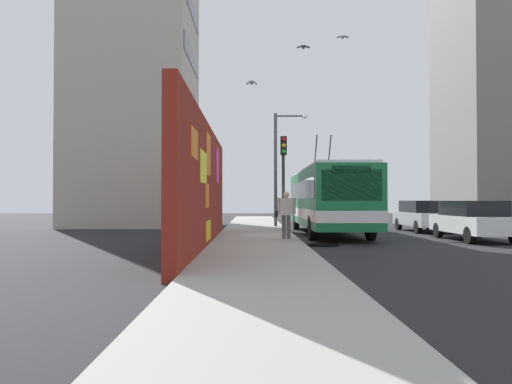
% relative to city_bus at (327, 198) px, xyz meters
% --- Properties ---
extents(ground_plane, '(80.00, 80.00, 0.00)m').
position_rel_city_bus_xyz_m(ground_plane, '(-2.78, 1.80, -1.72)').
color(ground_plane, '#232326').
extents(sidewalk_slab, '(48.00, 3.20, 0.15)m').
position_rel_city_bus_xyz_m(sidewalk_slab, '(-2.78, 3.40, -1.64)').
color(sidewalk_slab, '#9E9B93').
rests_on(sidewalk_slab, ground_plane).
extents(graffiti_wall, '(14.21, 0.32, 4.12)m').
position_rel_city_bus_xyz_m(graffiti_wall, '(-6.68, 5.15, 0.34)').
color(graffiti_wall, maroon).
rests_on(graffiti_wall, ground_plane).
extents(building_far_left, '(8.57, 7.12, 18.72)m').
position_rel_city_bus_xyz_m(building_far_left, '(8.19, 11.00, 7.64)').
color(building_far_left, '#B2A899').
rests_on(building_far_left, ground_plane).
extents(building_far_right, '(8.75, 7.11, 21.85)m').
position_rel_city_bus_xyz_m(building_far_right, '(14.19, -15.20, 9.21)').
color(building_far_right, gray).
rests_on(building_far_right, ground_plane).
extents(city_bus, '(11.32, 2.61, 4.85)m').
position_rel_city_bus_xyz_m(city_bus, '(0.00, 0.00, 0.00)').
color(city_bus, '#19723F').
rests_on(city_bus, ground_plane).
extents(parked_car_white, '(4.57, 1.89, 1.58)m').
position_rel_city_bus_xyz_m(parked_car_white, '(-3.78, -5.20, -0.88)').
color(parked_car_white, white).
rests_on(parked_car_white, ground_plane).
extents(parked_car_silver, '(4.65, 1.88, 1.58)m').
position_rel_city_bus_xyz_m(parked_car_silver, '(1.81, -5.20, -0.88)').
color(parked_car_silver, '#B7B7BC').
rests_on(parked_car_silver, ground_plane).
extents(pedestrian_at_curb, '(0.24, 0.78, 1.77)m').
position_rel_city_bus_xyz_m(pedestrian_at_curb, '(-4.51, 2.28, -0.52)').
color(pedestrian_at_curb, '#595960').
rests_on(pedestrian_at_curb, sidewalk_slab).
extents(traffic_light, '(0.49, 0.28, 4.36)m').
position_rel_city_bus_xyz_m(traffic_light, '(-1.03, 2.15, 1.35)').
color(traffic_light, '#2D382D').
rests_on(traffic_light, sidewalk_slab).
extents(street_lamp, '(0.44, 1.89, 6.33)m').
position_rel_city_bus_xyz_m(street_lamp, '(4.26, 2.03, 2.10)').
color(street_lamp, '#4C4C51').
rests_on(street_lamp, sidewalk_slab).
extents(flying_pigeons, '(8.18, 4.84, 2.30)m').
position_rel_city_bus_xyz_m(flying_pigeons, '(-2.61, 1.65, 6.63)').
color(flying_pigeons, '#47474C').
extents(curbside_puddle, '(1.42, 1.42, 0.00)m').
position_rel_city_bus_xyz_m(curbside_puddle, '(-5.83, 1.20, -1.72)').
color(curbside_puddle, black).
rests_on(curbside_puddle, ground_plane).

